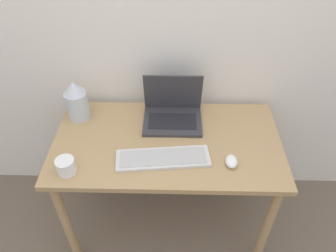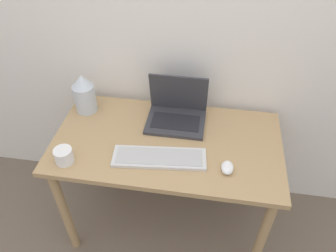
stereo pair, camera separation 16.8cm
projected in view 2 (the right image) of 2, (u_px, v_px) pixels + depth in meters
wall_back at (179, 22)px, 1.71m from camera, size 6.00×0.05×2.50m
desk at (167, 154)px, 1.82m from camera, size 1.21×0.65×0.76m
laptop at (177, 112)px, 1.84m from camera, size 0.33×0.25×0.26m
keyboard at (159, 158)px, 1.64m from camera, size 0.48×0.19×0.02m
mouse at (227, 168)px, 1.58m from camera, size 0.06×0.09×0.04m
vase at (84, 94)px, 1.87m from camera, size 0.12×0.12×0.24m
mug at (64, 156)px, 1.61m from camera, size 0.09×0.09×0.08m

